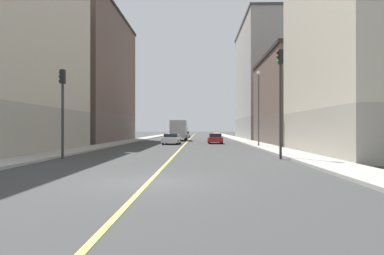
{
  "coord_description": "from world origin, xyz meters",
  "views": [
    {
      "loc": [
        1.83,
        -12.77,
        1.93
      ],
      "look_at": [
        0.59,
        44.4,
        2.09
      ],
      "focal_mm": 33.3,
      "sensor_mm": 36.0,
      "label": 1
    }
  ],
  "objects_px": {
    "car_red": "(215,139)",
    "car_white": "(172,139)",
    "building_left_far": "(269,82)",
    "traffic_light_left_near": "(280,89)",
    "street_lamp_left_near": "(259,101)",
    "car_silver": "(185,134)",
    "building_left_mid": "(305,100)",
    "box_truck": "(179,130)",
    "building_left_near": "(380,47)",
    "building_right_midblock": "(85,77)",
    "traffic_light_right_near": "(62,101)"
  },
  "relations": [
    {
      "from": "traffic_light_left_near",
      "to": "car_red",
      "type": "height_order",
      "value": "traffic_light_left_near"
    },
    {
      "from": "building_left_near",
      "to": "building_right_midblock",
      "type": "distance_m",
      "value": 39.43
    },
    {
      "from": "building_left_mid",
      "to": "box_truck",
      "type": "height_order",
      "value": "building_left_mid"
    },
    {
      "from": "box_truck",
      "to": "car_white",
      "type": "bearing_deg",
      "value": -90.54
    },
    {
      "from": "car_silver",
      "to": "car_white",
      "type": "bearing_deg",
      "value": -90.58
    },
    {
      "from": "traffic_light_right_near",
      "to": "car_white",
      "type": "xyz_separation_m",
      "value": [
        5.3,
        21.21,
        -3.06
      ]
    },
    {
      "from": "traffic_light_right_near",
      "to": "street_lamp_left_near",
      "type": "height_order",
      "value": "street_lamp_left_near"
    },
    {
      "from": "building_left_near",
      "to": "building_left_far",
      "type": "xyz_separation_m",
      "value": [
        -0.0,
        41.79,
        3.0
      ]
    },
    {
      "from": "building_left_mid",
      "to": "car_red",
      "type": "bearing_deg",
      "value": 172.48
    },
    {
      "from": "building_left_mid",
      "to": "building_right_midblock",
      "type": "xyz_separation_m",
      "value": [
        -29.95,
        7.39,
        4.04
      ]
    },
    {
      "from": "building_left_mid",
      "to": "traffic_light_left_near",
      "type": "relative_size",
      "value": 2.53
    },
    {
      "from": "building_left_near",
      "to": "car_red",
      "type": "bearing_deg",
      "value": 119.58
    },
    {
      "from": "building_left_far",
      "to": "car_white",
      "type": "xyz_separation_m",
      "value": [
        -16.61,
        -24.31,
        -10.22
      ]
    },
    {
      "from": "building_left_near",
      "to": "car_white",
      "type": "xyz_separation_m",
      "value": [
        -16.61,
        17.48,
        -7.22
      ]
    },
    {
      "from": "car_white",
      "to": "box_truck",
      "type": "height_order",
      "value": "box_truck"
    },
    {
      "from": "building_left_near",
      "to": "street_lamp_left_near",
      "type": "bearing_deg",
      "value": 123.42
    },
    {
      "from": "building_left_mid",
      "to": "building_left_far",
      "type": "xyz_separation_m",
      "value": [
        0.0,
        23.6,
        5.37
      ]
    },
    {
      "from": "building_left_mid",
      "to": "building_left_far",
      "type": "distance_m",
      "value": 24.2
    },
    {
      "from": "street_lamp_left_near",
      "to": "building_right_midblock",
      "type": "bearing_deg",
      "value": 146.93
    },
    {
      "from": "building_right_midblock",
      "to": "box_truck",
      "type": "xyz_separation_m",
      "value": [
        13.46,
        5.23,
        -7.85
      ]
    },
    {
      "from": "building_right_midblock",
      "to": "car_red",
      "type": "bearing_deg",
      "value": -17.49
    },
    {
      "from": "traffic_light_left_near",
      "to": "traffic_light_right_near",
      "type": "relative_size",
      "value": 1.21
    },
    {
      "from": "traffic_light_left_near",
      "to": "car_red",
      "type": "bearing_deg",
      "value": 97.55
    },
    {
      "from": "traffic_light_left_near",
      "to": "street_lamp_left_near",
      "type": "bearing_deg",
      "value": 85.97
    },
    {
      "from": "street_lamp_left_near",
      "to": "car_red",
      "type": "relative_size",
      "value": 1.82
    },
    {
      "from": "car_red",
      "to": "car_white",
      "type": "bearing_deg",
      "value": -158.14
    },
    {
      "from": "building_left_far",
      "to": "traffic_light_left_near",
      "type": "bearing_deg",
      "value": -100.04
    },
    {
      "from": "car_white",
      "to": "building_left_mid",
      "type": "bearing_deg",
      "value": 2.46
    },
    {
      "from": "street_lamp_left_near",
      "to": "car_red",
      "type": "xyz_separation_m",
      "value": [
        -4.12,
        8.99,
        -4.13
      ]
    },
    {
      "from": "building_left_far",
      "to": "car_silver",
      "type": "relative_size",
      "value": 6.03
    },
    {
      "from": "building_left_far",
      "to": "building_right_midblock",
      "type": "relative_size",
      "value": 0.99
    },
    {
      "from": "traffic_light_left_near",
      "to": "car_red",
      "type": "distance_m",
      "value": 23.9
    },
    {
      "from": "building_left_near",
      "to": "traffic_light_left_near",
      "type": "relative_size",
      "value": 2.32
    },
    {
      "from": "building_left_mid",
      "to": "traffic_light_left_near",
      "type": "xyz_separation_m",
      "value": [
        -8.06,
        -21.92,
        -1.1
      ]
    },
    {
      "from": "traffic_light_left_near",
      "to": "car_red",
      "type": "relative_size",
      "value": 1.64
    },
    {
      "from": "building_left_mid",
      "to": "car_white",
      "type": "xyz_separation_m",
      "value": [
        -16.61,
        -0.71,
        -4.85
      ]
    },
    {
      "from": "traffic_light_left_near",
      "to": "box_truck",
      "type": "xyz_separation_m",
      "value": [
        -8.42,
        34.54,
        -2.72
      ]
    },
    {
      "from": "street_lamp_left_near",
      "to": "car_white",
      "type": "height_order",
      "value": "street_lamp_left_near"
    },
    {
      "from": "building_left_far",
      "to": "building_left_mid",
      "type": "bearing_deg",
      "value": -90.0
    },
    {
      "from": "car_red",
      "to": "car_silver",
      "type": "relative_size",
      "value": 1.03
    },
    {
      "from": "building_right_midblock",
      "to": "car_white",
      "type": "xyz_separation_m",
      "value": [
        13.34,
        -8.11,
        -8.89
      ]
    },
    {
      "from": "building_left_mid",
      "to": "street_lamp_left_near",
      "type": "height_order",
      "value": "building_left_mid"
    },
    {
      "from": "building_left_far",
      "to": "box_truck",
      "type": "bearing_deg",
      "value": -146.35
    },
    {
      "from": "traffic_light_right_near",
      "to": "car_white",
      "type": "bearing_deg",
      "value": 75.96
    },
    {
      "from": "building_right_midblock",
      "to": "box_truck",
      "type": "bearing_deg",
      "value": 21.23
    },
    {
      "from": "car_red",
      "to": "box_truck",
      "type": "height_order",
      "value": "box_truck"
    },
    {
      "from": "building_left_far",
      "to": "traffic_light_right_near",
      "type": "distance_m",
      "value": 51.02
    },
    {
      "from": "street_lamp_left_near",
      "to": "car_red",
      "type": "bearing_deg",
      "value": 114.6
    },
    {
      "from": "street_lamp_left_near",
      "to": "building_left_mid",
      "type": "bearing_deg",
      "value": 46.85
    },
    {
      "from": "building_left_near",
      "to": "car_white",
      "type": "distance_m",
      "value": 25.18
    }
  ]
}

